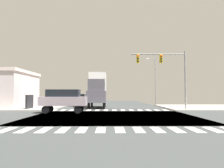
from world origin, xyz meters
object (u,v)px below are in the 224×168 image
(suv_leading_2, at_px, (63,99))
(box_truck_trailing_1, at_px, (98,89))
(traffic_signal_mast, at_px, (165,66))
(street_lamp, at_px, (154,77))
(sedan_nearside_1, at_px, (80,99))

(suv_leading_2, distance_m, box_truck_trailing_1, 9.26)
(traffic_signal_mast, height_order, box_truck_trailing_1, traffic_signal_mast)
(suv_leading_2, height_order, box_truck_trailing_1, box_truck_trailing_1)
(street_lamp, relative_size, box_truck_trailing_1, 1.15)
(traffic_signal_mast, distance_m, sedan_nearside_1, 15.21)
(suv_leading_2, bearing_deg, street_lamp, 144.04)
(street_lamp, bearing_deg, sedan_nearside_1, -162.33)
(traffic_signal_mast, height_order, suv_leading_2, traffic_signal_mast)
(traffic_signal_mast, relative_size, suv_leading_2, 1.52)
(street_lamp, xyz_separation_m, box_truck_trailing_1, (-9.54, -8.51, -2.37))
(traffic_signal_mast, relative_size, street_lamp, 0.85)
(suv_leading_2, bearing_deg, box_truck_trailing_1, 161.31)
(street_lamp, height_order, box_truck_trailing_1, street_lamp)
(suv_leading_2, bearing_deg, sedan_nearside_1, -179.76)
(box_truck_trailing_1, bearing_deg, traffic_signal_mast, 149.10)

